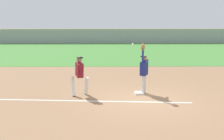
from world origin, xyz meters
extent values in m
plane|color=#936D4C|center=(0.00, 0.00, 0.00)|extent=(76.30, 76.30, 0.00)
cube|color=#478438|center=(0.00, 15.67, 0.01)|extent=(50.88, 16.13, 0.01)
cube|color=white|center=(-4.11, -0.03, 0.00)|extent=(11.98, 0.95, 0.01)
cube|color=white|center=(-0.11, 0.87, 0.04)|extent=(0.39, 0.39, 0.08)
cylinder|color=silver|center=(0.13, 1.04, 0.42)|extent=(0.20, 0.20, 0.85)
cylinder|color=silver|center=(0.05, 0.85, 0.42)|extent=(0.20, 0.20, 0.85)
cube|color=navy|center=(0.09, 0.94, 1.15)|extent=(0.42, 0.51, 0.60)
sphere|color=#8C6647|center=(0.09, 0.94, 1.60)|extent=(0.30, 0.30, 0.23)
cube|color=black|center=(0.06, 0.96, 1.68)|extent=(0.28, 0.27, 0.05)
cylinder|color=navy|center=(0.00, 0.74, 1.76)|extent=(0.12, 0.12, 0.62)
cylinder|color=navy|center=(0.18, 1.14, 1.45)|extent=(0.34, 0.60, 0.09)
ellipsoid|color=brown|center=(0.00, 0.74, 2.12)|extent=(0.24, 0.31, 0.32)
cylinder|color=white|center=(-2.46, 0.69, 0.42)|extent=(0.29, 0.46, 0.85)
cylinder|color=white|center=(-3.04, 0.65, 0.42)|extent=(0.29, 0.46, 0.85)
cube|color=maroon|center=(-2.75, 0.67, 1.15)|extent=(0.43, 0.58, 0.66)
sphere|color=#8C6647|center=(-2.75, 0.67, 1.60)|extent=(0.30, 0.30, 0.23)
cube|color=black|center=(-2.72, 0.68, 1.68)|extent=(0.28, 0.26, 0.05)
cylinder|color=maroon|center=(-2.82, 0.88, 1.23)|extent=(0.22, 0.41, 0.58)
cylinder|color=maroon|center=(-2.67, 0.47, 1.23)|extent=(0.22, 0.41, 0.58)
sphere|color=white|center=(-0.41, 1.19, 2.20)|extent=(0.07, 0.07, 0.07)
cube|color=#93999E|center=(0.00, 23.73, 0.87)|extent=(50.88, 0.06, 1.74)
cylinder|color=yellow|center=(0.00, 23.73, 1.77)|extent=(50.88, 0.06, 0.06)
cylinder|color=gray|center=(-12.72, 23.73, 0.87)|extent=(0.08, 0.08, 1.74)
cylinder|color=gray|center=(0.00, 23.73, 0.87)|extent=(0.08, 0.08, 1.74)
cylinder|color=gray|center=(12.72, 23.73, 0.87)|extent=(0.08, 0.08, 1.74)
cube|color=#B21E1E|center=(-5.83, 28.01, 0.57)|extent=(4.44, 2.01, 0.55)
cube|color=#2D333D|center=(-5.83, 28.01, 1.05)|extent=(2.24, 1.80, 0.40)
cylinder|color=black|center=(-4.40, 29.00, 0.30)|extent=(0.61, 0.23, 0.60)
cylinder|color=black|center=(-4.36, 27.10, 0.30)|extent=(0.61, 0.23, 0.60)
cylinder|color=black|center=(-7.30, 28.93, 0.30)|extent=(0.61, 0.23, 0.60)
cylinder|color=black|center=(-7.26, 27.03, 0.30)|extent=(0.61, 0.23, 0.60)
cube|color=black|center=(-1.41, 28.50, 0.57)|extent=(4.55, 2.28, 0.55)
cube|color=#2D333D|center=(-1.41, 28.50, 1.05)|extent=(2.35, 1.94, 0.40)
cylinder|color=black|center=(0.12, 29.32, 0.30)|extent=(0.62, 0.27, 0.60)
cylinder|color=black|center=(-0.05, 27.42, 0.30)|extent=(0.62, 0.27, 0.60)
cylinder|color=black|center=(-2.77, 29.57, 0.30)|extent=(0.62, 0.27, 0.60)
cylinder|color=black|center=(-2.94, 27.68, 0.30)|extent=(0.62, 0.27, 0.60)
cube|color=tan|center=(3.37, 27.80, 0.57)|extent=(4.59, 2.40, 0.55)
cube|color=#2D333D|center=(3.37, 27.80, 1.05)|extent=(2.39, 1.99, 0.40)
cylinder|color=black|center=(4.69, 28.91, 0.30)|extent=(0.62, 0.29, 0.60)
cylinder|color=black|center=(4.92, 27.02, 0.30)|extent=(0.62, 0.29, 0.60)
cylinder|color=black|center=(1.81, 28.57, 0.30)|extent=(0.62, 0.29, 0.60)
cylinder|color=black|center=(2.04, 26.69, 0.30)|extent=(0.62, 0.29, 0.60)
camera|label=1|loc=(-1.50, -11.10, 3.46)|focal=44.48mm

